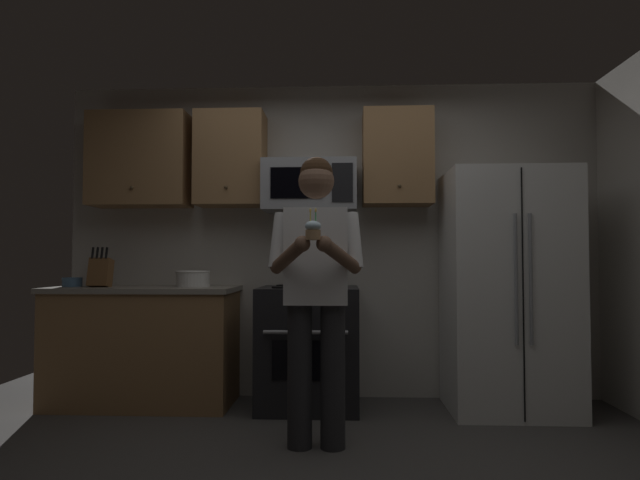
# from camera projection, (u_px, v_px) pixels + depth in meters

# --- Properties ---
(ground_plane) EXTENTS (6.00, 6.00, 0.00)m
(ground_plane) POSITION_uv_depth(u_px,v_px,m) (320.00, 479.00, 2.81)
(ground_plane) COLOR #474442
(wall_back) EXTENTS (4.40, 0.10, 2.60)m
(wall_back) POSITION_uv_depth(u_px,v_px,m) (330.00, 240.00, 4.61)
(wall_back) COLOR beige
(wall_back) RESTS_ON ground
(oven_range) EXTENTS (0.76, 0.70, 0.93)m
(oven_range) POSITION_uv_depth(u_px,v_px,m) (309.00, 347.00, 4.19)
(oven_range) COLOR black
(oven_range) RESTS_ON ground
(microwave) EXTENTS (0.74, 0.41, 0.40)m
(microwave) POSITION_uv_depth(u_px,v_px,m) (310.00, 186.00, 4.36)
(microwave) COLOR #9EA0A5
(refrigerator) EXTENTS (0.90, 0.75, 1.80)m
(refrigerator) POSITION_uv_depth(u_px,v_px,m) (507.00, 291.00, 4.10)
(refrigerator) COLOR white
(refrigerator) RESTS_ON ground
(cabinet_row_upper) EXTENTS (2.78, 0.36, 0.76)m
(cabinet_row_upper) POSITION_uv_depth(u_px,v_px,m) (240.00, 160.00, 4.45)
(cabinet_row_upper) COLOR #9E7247
(counter_left) EXTENTS (1.44, 0.66, 0.92)m
(counter_left) POSITION_uv_depth(u_px,v_px,m) (144.00, 345.00, 4.27)
(counter_left) COLOR #9E7247
(counter_left) RESTS_ON ground
(knife_block) EXTENTS (0.16, 0.15, 0.32)m
(knife_block) POSITION_uv_depth(u_px,v_px,m) (100.00, 272.00, 4.26)
(knife_block) COLOR brown
(knife_block) RESTS_ON counter_left
(bowl_large_white) EXTENTS (0.27, 0.27, 0.13)m
(bowl_large_white) POSITION_uv_depth(u_px,v_px,m) (193.00, 278.00, 4.29)
(bowl_large_white) COLOR white
(bowl_large_white) RESTS_ON counter_left
(bowl_small_colored) EXTENTS (0.15, 0.15, 0.07)m
(bowl_small_colored) POSITION_uv_depth(u_px,v_px,m) (72.00, 282.00, 4.30)
(bowl_small_colored) COLOR #4C7299
(bowl_small_colored) RESTS_ON counter_left
(person) EXTENTS (0.60, 0.48, 1.76)m
(person) POSITION_uv_depth(u_px,v_px,m) (316.00, 282.00, 3.30)
(person) COLOR #262628
(person) RESTS_ON ground
(cupcake) EXTENTS (0.09, 0.09, 0.17)m
(cupcake) POSITION_uv_depth(u_px,v_px,m) (313.00, 230.00, 2.98)
(cupcake) COLOR #A87F56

